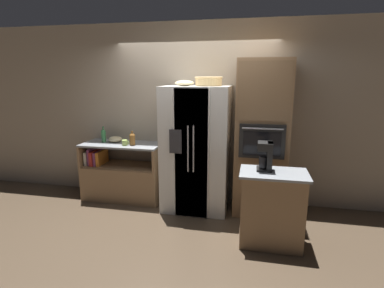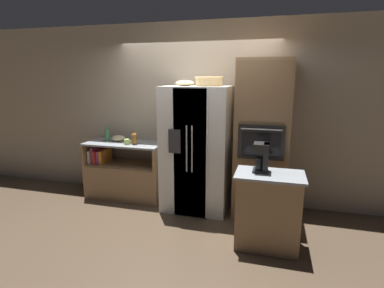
% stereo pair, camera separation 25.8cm
% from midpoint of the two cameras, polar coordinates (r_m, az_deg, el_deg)
% --- Properties ---
extents(ground_plane, '(20.00, 20.00, 0.00)m').
position_cam_midpoint_polar(ground_plane, '(4.74, 1.15, -11.94)').
color(ground_plane, '#4C3D2D').
extents(wall_back, '(12.00, 0.06, 2.80)m').
position_cam_midpoint_polar(wall_back, '(4.79, 2.60, 5.78)').
color(wall_back, tan).
rests_on(wall_back, ground_plane).
extents(counter_left, '(1.27, 0.58, 0.93)m').
position_cam_midpoint_polar(counter_left, '(5.13, -11.18, -6.12)').
color(counter_left, '#93704C').
rests_on(counter_left, ground_plane).
extents(refrigerator, '(0.96, 0.79, 1.85)m').
position_cam_midpoint_polar(refrigerator, '(4.46, 2.54, -0.96)').
color(refrigerator, white).
rests_on(refrigerator, ground_plane).
extents(wall_oven, '(0.73, 0.71, 2.22)m').
position_cam_midpoint_polar(wall_oven, '(4.37, 14.83, 0.86)').
color(wall_oven, '#93704C').
rests_on(wall_oven, ground_plane).
extents(island_counter, '(0.78, 0.51, 0.90)m').
position_cam_midpoint_polar(island_counter, '(3.73, 16.23, -12.02)').
color(island_counter, '#93704C').
rests_on(island_counter, ground_plane).
extents(wicker_basket, '(0.39, 0.39, 0.13)m').
position_cam_midpoint_polar(wicker_basket, '(4.30, 4.99, 11.88)').
color(wicker_basket, tan).
rests_on(wicker_basket, refrigerator).
extents(fruit_bowl, '(0.27, 0.27, 0.08)m').
position_cam_midpoint_polar(fruit_bowl, '(4.35, 0.38, 11.54)').
color(fruit_bowl, beige).
rests_on(fruit_bowl, refrigerator).
extents(bottle_tall, '(0.07, 0.07, 0.26)m').
position_cam_midpoint_polar(bottle_tall, '(5.13, -14.49, 1.82)').
color(bottle_tall, '#33723F').
rests_on(bottle_tall, counter_left).
extents(bottle_short, '(0.09, 0.09, 0.22)m').
position_cam_midpoint_polar(bottle_short, '(4.79, -9.43, 1.17)').
color(bottle_short, brown).
rests_on(bottle_short, counter_left).
extents(mug, '(0.12, 0.09, 0.08)m').
position_cam_midpoint_polar(mug, '(4.81, -10.80, 0.41)').
color(mug, '#B2D166').
rests_on(mug, counter_left).
extents(mixing_bowl, '(0.22, 0.22, 0.09)m').
position_cam_midpoint_polar(mixing_bowl, '(5.10, -12.44, 1.07)').
color(mixing_bowl, beige).
rests_on(mixing_bowl, counter_left).
extents(coffee_maker, '(0.17, 0.20, 0.34)m').
position_cam_midpoint_polar(coffee_maker, '(3.57, 15.35, -2.26)').
color(coffee_maker, black).
rests_on(coffee_maker, island_counter).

